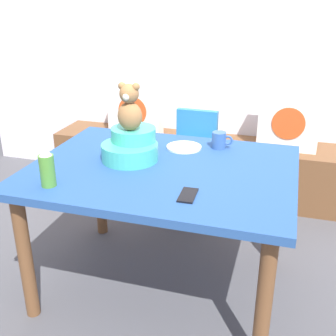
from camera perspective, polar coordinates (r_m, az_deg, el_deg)
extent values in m
plane|color=#4C4C51|center=(2.53, -0.68, -15.46)|extent=(8.00, 8.00, 0.00)
cube|color=silver|center=(3.49, 7.17, 18.30)|extent=(4.40, 0.10, 2.60)
cube|color=brown|center=(3.48, 5.54, 0.16)|extent=(2.60, 0.44, 0.46)
cube|color=white|center=(3.48, -4.45, 8.03)|extent=(0.44, 0.14, 0.44)
cylinder|color=#D84C1E|center=(3.42, -4.90, 7.73)|extent=(0.24, 0.01, 0.24)
cube|color=white|center=(3.26, 16.14, 6.17)|extent=(0.44, 0.14, 0.44)
cylinder|color=#D84C1E|center=(3.19, 16.09, 5.82)|extent=(0.24, 0.01, 0.24)
cube|color=brown|center=(3.42, 3.28, 4.48)|extent=(0.20, 0.14, 0.06)
cube|color=#264C8C|center=(2.15, -0.76, -0.25)|extent=(1.34, 1.04, 0.04)
cylinder|color=brown|center=(2.24, -18.89, -11.47)|extent=(0.07, 0.07, 0.70)
cylinder|color=brown|center=(1.90, 12.95, -17.60)|extent=(0.07, 0.07, 0.70)
cylinder|color=brown|center=(2.87, -9.29, -2.53)|extent=(0.07, 0.07, 0.70)
cylinder|color=brown|center=(2.62, 14.50, -5.62)|extent=(0.07, 0.07, 0.70)
cylinder|color=#2672B2|center=(2.98, 3.19, 2.03)|extent=(0.34, 0.34, 0.10)
cube|color=#2672B2|center=(3.05, 3.98, 5.72)|extent=(0.30, 0.06, 0.24)
cube|color=white|center=(2.79, 2.20, 2.04)|extent=(0.31, 0.21, 0.02)
cylinder|color=silver|center=(3.00, -0.17, -3.61)|extent=(0.03, 0.03, 0.46)
cylinder|color=silver|center=(2.94, 5.08, -4.30)|extent=(0.03, 0.03, 0.46)
cylinder|color=silver|center=(3.24, 1.27, -1.50)|extent=(0.03, 0.03, 0.46)
cylinder|color=silver|center=(3.19, 6.13, -2.09)|extent=(0.03, 0.03, 0.46)
cylinder|color=#3DB39E|center=(2.22, -5.23, 2.20)|extent=(0.30, 0.30, 0.09)
cylinder|color=#3DB39E|center=(2.25, -4.74, 4.62)|extent=(0.24, 0.24, 0.07)
ellipsoid|color=#9B6D3F|center=(2.18, -5.21, 7.05)|extent=(0.13, 0.11, 0.15)
sphere|color=#9B6D3F|center=(2.15, -5.33, 10.06)|extent=(0.10, 0.10, 0.10)
sphere|color=beige|center=(2.12, -5.75, 9.62)|extent=(0.04, 0.04, 0.04)
sphere|color=#9B6D3F|center=(2.16, -6.30, 11.08)|extent=(0.04, 0.04, 0.04)
sphere|color=#9B6D3F|center=(2.13, -4.41, 11.00)|extent=(0.04, 0.04, 0.04)
cylinder|color=#4C8C33|center=(1.98, -16.13, -0.35)|extent=(0.07, 0.07, 0.15)
cone|color=white|center=(1.95, -16.42, 2.15)|extent=(0.06, 0.06, 0.03)
cylinder|color=#335999|center=(2.40, 6.96, 3.79)|extent=(0.08, 0.08, 0.09)
torus|color=#335999|center=(2.39, 8.19, 3.77)|extent=(0.06, 0.01, 0.06)
cylinder|color=white|center=(2.40, 2.19, 2.85)|extent=(0.20, 0.20, 0.01)
cylinder|color=white|center=(2.52, -5.54, 3.75)|extent=(0.20, 0.20, 0.01)
cube|color=black|center=(1.84, 2.73, -3.72)|extent=(0.08, 0.15, 0.01)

